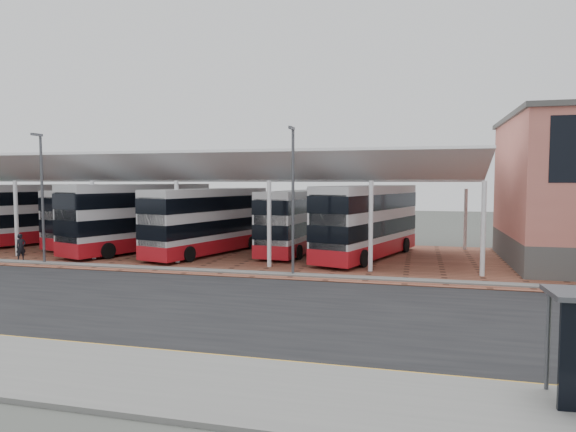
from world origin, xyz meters
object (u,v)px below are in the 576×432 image
object	(u,v)px
bus_3	(208,222)
bus_2	(140,218)
bus_1	(111,218)
pedestrian	(21,247)
bus_4	(298,222)
bus_0	(24,215)
bus_5	(368,222)

from	to	relation	value
bus_3	bus_2	bearing A→B (deg)	-165.39
bus_1	pedestrian	bearing A→B (deg)	-80.14
bus_4	pedestrian	size ratio (longest dim) A/B	6.28
bus_3	bus_4	bearing A→B (deg)	38.58
bus_2	pedestrian	world-z (taller)	bus_2
bus_0	pedestrian	bearing A→B (deg)	-29.48
bus_0	pedestrian	world-z (taller)	bus_0
bus_0	bus_5	xyz separation A→B (m)	(27.27, -0.01, -0.00)
bus_2	bus_5	xyz separation A→B (m)	(16.45, 0.86, -0.03)
bus_1	bus_5	distance (m)	20.45
bus_4	bus_2	bearing A→B (deg)	-161.76
bus_1	bus_3	distance (m)	9.70
bus_4	bus_0	bearing A→B (deg)	-169.76
pedestrian	bus_2	bearing A→B (deg)	-19.90
bus_0	bus_4	distance (m)	22.22
bus_0	bus_3	xyz separation A→B (m)	(16.26, -0.98, -0.12)
bus_1	bus_5	size ratio (longest dim) A/B	0.92
bus_5	pedestrian	xyz separation A→B (m)	(-21.47, -6.86, -1.52)
bus_0	pedestrian	size ratio (longest dim) A/B	6.84
bus_2	pedestrian	xyz separation A→B (m)	(-5.02, -6.00, -1.56)
bus_4	bus_5	distance (m)	5.33
bus_0	bus_2	size ratio (longest dim) A/B	0.99
bus_3	bus_4	distance (m)	6.42
bus_3	pedestrian	size ratio (longest dim) A/B	6.54
bus_4	pedestrian	world-z (taller)	bus_4
bus_2	bus_5	world-z (taller)	bus_2
bus_1	bus_3	xyz separation A→B (m)	(9.38, -2.47, 0.08)
bus_0	bus_5	world-z (taller)	bus_0
bus_0	bus_3	size ratio (longest dim) A/B	1.05
bus_0	bus_3	world-z (taller)	bus_0
bus_3	pedestrian	bearing A→B (deg)	-134.94
bus_0	pedestrian	distance (m)	9.12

